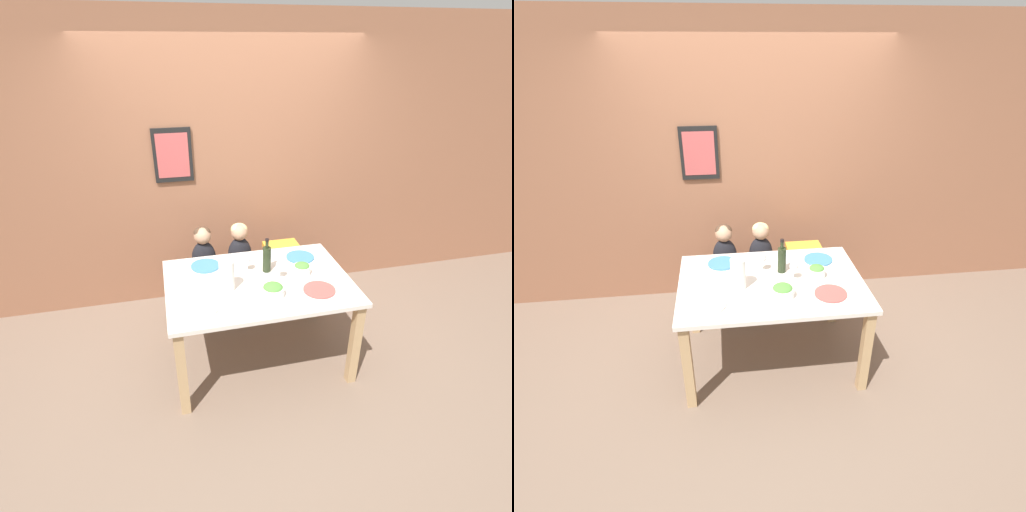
# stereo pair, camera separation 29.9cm
# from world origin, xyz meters

# --- Properties ---
(ground_plane) EXTENTS (14.00, 14.00, 0.00)m
(ground_plane) POSITION_xyz_m (0.00, 0.00, 0.00)
(ground_plane) COLOR #705B4C
(wall_back) EXTENTS (10.00, 0.09, 2.70)m
(wall_back) POSITION_xyz_m (-0.00, 1.17, 1.35)
(wall_back) COLOR #8E5B42
(wall_back) RESTS_ON ground_plane
(dining_table) EXTENTS (1.44, 1.00, 0.78)m
(dining_table) POSITION_xyz_m (0.00, 0.00, 0.67)
(dining_table) COLOR silver
(dining_table) RESTS_ON ground_plane
(chair_far_left) EXTENTS (0.39, 0.36, 0.48)m
(chair_far_left) POSITION_xyz_m (-0.35, 0.70, 0.40)
(chair_far_left) COLOR silver
(chair_far_left) RESTS_ON ground_plane
(chair_far_center) EXTENTS (0.39, 0.36, 0.48)m
(chair_far_center) POSITION_xyz_m (-0.01, 0.70, 0.40)
(chair_far_center) COLOR silver
(chair_far_center) RESTS_ON ground_plane
(chair_right_highchair) EXTENTS (0.33, 0.31, 0.68)m
(chair_right_highchair) POSITION_xyz_m (0.42, 0.70, 0.53)
(chair_right_highchair) COLOR silver
(chair_right_highchair) RESTS_ON ground_plane
(person_child_left) EXTENTS (0.22, 0.16, 0.48)m
(person_child_left) POSITION_xyz_m (-0.35, 0.70, 0.73)
(person_child_left) COLOR black
(person_child_left) RESTS_ON chair_far_left
(person_child_center) EXTENTS (0.22, 0.16, 0.48)m
(person_child_center) POSITION_xyz_m (-0.01, 0.70, 0.73)
(person_child_center) COLOR black
(person_child_center) RESTS_ON chair_far_center
(wine_bottle) EXTENTS (0.07, 0.07, 0.29)m
(wine_bottle) POSITION_xyz_m (0.10, 0.13, 0.89)
(wine_bottle) COLOR #232D19
(wine_bottle) RESTS_ON dining_table
(paper_towel_roll) EXTENTS (0.11, 0.11, 0.24)m
(paper_towel_roll) POSITION_xyz_m (-0.26, -0.07, 0.90)
(paper_towel_roll) COLOR white
(paper_towel_roll) RESTS_ON dining_table
(wine_glass_near) EXTENTS (0.07, 0.07, 0.16)m
(wine_glass_near) POSITION_xyz_m (0.18, 0.00, 0.89)
(wine_glass_near) COLOR white
(wine_glass_near) RESTS_ON dining_table
(wine_glass_far) EXTENTS (0.07, 0.07, 0.16)m
(wine_glass_far) POSITION_xyz_m (-0.05, 0.17, 0.89)
(wine_glass_far) COLOR white
(wine_glass_far) RESTS_ON dining_table
(salad_bowl_large) EXTENTS (0.17, 0.17, 0.10)m
(salad_bowl_large) POSITION_xyz_m (0.05, -0.23, 0.83)
(salad_bowl_large) COLOR white
(salad_bowl_large) RESTS_ON dining_table
(salad_bowl_small) EXTENTS (0.14, 0.14, 0.10)m
(salad_bowl_small) POSITION_xyz_m (0.37, 0.02, 0.83)
(salad_bowl_small) COLOR white
(salad_bowl_small) RESTS_ON dining_table
(dinner_plate_front_left) EXTENTS (0.24, 0.24, 0.01)m
(dinner_plate_front_left) POSITION_xyz_m (-0.48, -0.28, 0.78)
(dinner_plate_front_left) COLOR silver
(dinner_plate_front_left) RESTS_ON dining_table
(dinner_plate_back_left) EXTENTS (0.24, 0.24, 0.01)m
(dinner_plate_back_left) POSITION_xyz_m (-0.37, 0.32, 0.78)
(dinner_plate_back_left) COLOR teal
(dinner_plate_back_left) RESTS_ON dining_table
(dinner_plate_back_right) EXTENTS (0.24, 0.24, 0.01)m
(dinner_plate_back_right) POSITION_xyz_m (0.44, 0.28, 0.78)
(dinner_plate_back_right) COLOR teal
(dinner_plate_back_right) RESTS_ON dining_table
(dinner_plate_front_right) EXTENTS (0.24, 0.24, 0.01)m
(dinner_plate_front_right) POSITION_xyz_m (0.41, -0.24, 0.78)
(dinner_plate_front_right) COLOR #D14C47
(dinner_plate_front_right) RESTS_ON dining_table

